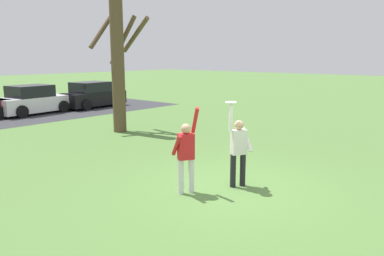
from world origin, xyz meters
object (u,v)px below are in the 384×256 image
at_px(person_catcher, 238,148).
at_px(frisbee_disc, 231,102).
at_px(parked_car_white, 33,101).
at_px(bare_tree_tall, 118,60).
at_px(parked_car_black, 92,96).
at_px(person_defender, 186,152).

distance_m(person_catcher, frisbee_disc, 1.13).
distance_m(person_catcher, parked_car_white, 15.58).
bearing_deg(bare_tree_tall, person_catcher, -108.44).
relative_size(person_catcher, parked_car_black, 0.49).
bearing_deg(bare_tree_tall, frisbee_disc, -110.01).
bearing_deg(frisbee_disc, parked_car_white, 79.59).
relative_size(person_catcher, person_defender, 1.02).
xyz_separation_m(parked_car_white, bare_tree_tall, (-0.04, -7.67, 2.29)).
height_order(parked_car_black, bare_tree_tall, bare_tree_tall).
distance_m(parked_car_white, parked_car_black, 3.78).
relative_size(frisbee_disc, parked_car_white, 0.06).
relative_size(frisbee_disc, bare_tree_tall, 0.05).
distance_m(person_defender, bare_tree_tall, 8.21).
distance_m(person_catcher, person_defender, 1.34).
bearing_deg(parked_car_white, bare_tree_tall, -96.04).
bearing_deg(parked_car_black, parked_car_white, 171.46).
height_order(person_catcher, parked_car_black, person_catcher).
xyz_separation_m(person_catcher, parked_car_white, (2.60, 15.36, -0.25)).
relative_size(person_defender, bare_tree_tall, 0.36).
bearing_deg(person_defender, parked_car_black, 92.23).
xyz_separation_m(person_catcher, bare_tree_tall, (2.56, 7.69, 2.03)).
relative_size(person_defender, parked_car_black, 0.48).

